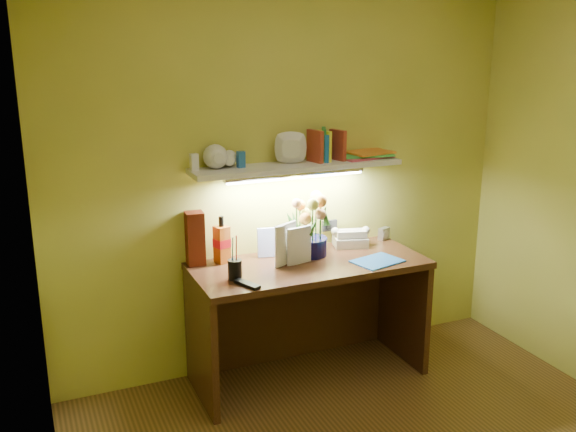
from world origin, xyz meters
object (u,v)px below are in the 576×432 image
object	(u,v)px
desk	(309,321)
whisky_bottle	(222,240)
desk_clock	(384,234)
flower_bouquet	(310,225)
telephone	(350,237)

from	to	relation	value
desk	whisky_bottle	distance (m)	0.73
desk_clock	whisky_bottle	size ratio (longest dim) A/B	0.28
whisky_bottle	flower_bouquet	bearing A→B (deg)	-8.11
flower_bouquet	whisky_bottle	xyz separation A→B (m)	(-0.54, 0.08, -0.05)
telephone	whisky_bottle	size ratio (longest dim) A/B	0.74
desk	telephone	bearing A→B (deg)	26.14
flower_bouquet	desk_clock	world-z (taller)	flower_bouquet
desk	telephone	xyz separation A→B (m)	(0.38, 0.19, 0.44)
flower_bouquet	desk	bearing A→B (deg)	-115.59
telephone	desk_clock	xyz separation A→B (m)	(0.27, 0.03, -0.02)
desk_clock	telephone	bearing A→B (deg)	164.24
telephone	whisky_bottle	world-z (taller)	whisky_bottle
desk	whisky_bottle	bearing A→B (deg)	156.13
flower_bouquet	telephone	size ratio (longest dim) A/B	1.81
flower_bouquet	desk_clock	size ratio (longest dim) A/B	4.74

